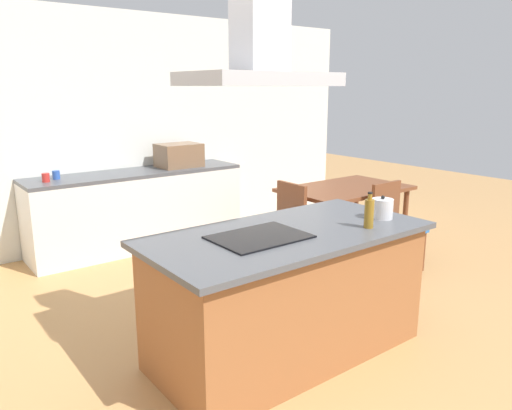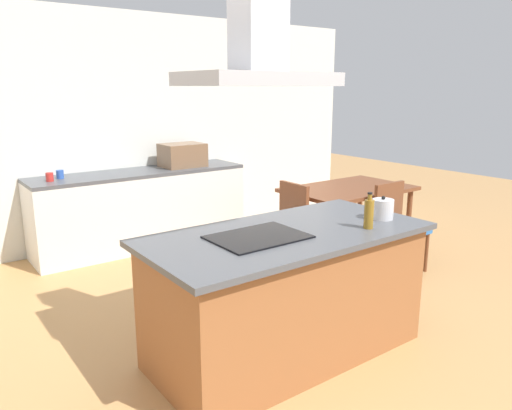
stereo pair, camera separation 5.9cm
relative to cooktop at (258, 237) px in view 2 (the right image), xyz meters
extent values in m
plane|color=tan|center=(0.25, 1.50, -0.91)|extent=(16.00, 16.00, 0.00)
cube|color=silver|center=(0.25, 3.25, 0.44)|extent=(7.20, 0.10, 2.70)
cube|color=#995B33|center=(0.25, 0.00, -0.48)|extent=(1.87, 0.86, 0.86)
cube|color=#4C4F54|center=(0.25, 0.00, -0.03)|extent=(1.97, 0.96, 0.04)
cube|color=black|center=(0.00, 0.00, 0.00)|extent=(0.60, 0.44, 0.01)
cylinder|color=silver|center=(1.01, -0.17, 0.07)|extent=(0.16, 0.16, 0.15)
sphere|color=black|center=(1.01, -0.17, 0.15)|extent=(0.03, 0.03, 0.03)
cone|color=silver|center=(1.11, -0.17, 0.08)|extent=(0.06, 0.03, 0.04)
cylinder|color=olive|center=(0.74, -0.27, 0.09)|extent=(0.07, 0.07, 0.20)
cylinder|color=olive|center=(0.74, -0.27, 0.21)|extent=(0.03, 0.03, 0.04)
cylinder|color=black|center=(0.74, -0.27, 0.24)|extent=(0.03, 0.03, 0.01)
cube|color=silver|center=(0.44, 2.88, -0.48)|extent=(2.48, 0.62, 0.86)
cube|color=#4C4F54|center=(0.44, 2.88, -0.03)|extent=(2.48, 0.62, 0.04)
cube|color=brown|center=(1.00, 2.88, 0.13)|extent=(0.50, 0.38, 0.28)
cylinder|color=red|center=(-0.56, 2.83, 0.04)|extent=(0.08, 0.08, 0.09)
cylinder|color=#2D56B2|center=(-0.43, 2.93, 0.04)|extent=(0.08, 0.08, 0.09)
cube|color=brown|center=(2.23, 1.29, -0.18)|extent=(1.40, 0.90, 0.04)
cylinder|color=brown|center=(1.61, 0.92, -0.55)|extent=(0.06, 0.06, 0.71)
cylinder|color=brown|center=(2.85, 0.92, -0.55)|extent=(0.06, 0.06, 0.71)
cylinder|color=brown|center=(1.61, 1.66, -0.55)|extent=(0.06, 0.06, 0.71)
cylinder|color=brown|center=(2.85, 1.66, -0.55)|extent=(0.06, 0.06, 0.71)
cube|color=#2D6BB7|center=(1.23, 1.29, -0.48)|extent=(0.42, 0.42, 0.04)
cube|color=brown|center=(1.42, 1.29, -0.24)|extent=(0.04, 0.42, 0.44)
cylinder|color=brown|center=(1.05, 1.11, -0.70)|extent=(0.04, 0.04, 0.41)
cylinder|color=brown|center=(1.05, 1.47, -0.70)|extent=(0.04, 0.04, 0.41)
cylinder|color=brown|center=(1.41, 1.11, -0.70)|extent=(0.04, 0.04, 0.41)
cylinder|color=brown|center=(1.41, 1.47, -0.70)|extent=(0.04, 0.04, 0.41)
cube|color=#2D6BB7|center=(2.23, 0.54, -0.48)|extent=(0.42, 0.42, 0.04)
cube|color=brown|center=(2.23, 0.73, -0.24)|extent=(0.42, 0.04, 0.44)
cylinder|color=brown|center=(2.41, 0.36, -0.70)|extent=(0.04, 0.04, 0.41)
cylinder|color=brown|center=(2.05, 0.36, -0.70)|extent=(0.04, 0.04, 0.41)
cylinder|color=brown|center=(2.41, 0.72, -0.70)|extent=(0.04, 0.04, 0.41)
cylinder|color=brown|center=(2.05, 0.72, -0.70)|extent=(0.04, 0.04, 0.41)
cube|color=#ADADB2|center=(0.00, 0.00, 0.98)|extent=(0.90, 0.55, 0.08)
cube|color=#ADADB2|center=(0.00, 0.00, 1.37)|extent=(0.28, 0.24, 0.70)
camera|label=1|loc=(-1.85, -2.39, 0.94)|focal=34.49mm
camera|label=2|loc=(-1.81, -2.42, 0.94)|focal=34.49mm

